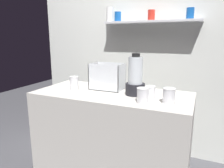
% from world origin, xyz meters
% --- Properties ---
extents(counter, '(1.40, 0.64, 0.90)m').
position_xyz_m(counter, '(0.00, 0.00, 0.45)').
color(counter, beige).
rests_on(counter, ground_plane).
extents(back_wall_unit, '(2.60, 0.24, 2.50)m').
position_xyz_m(back_wall_unit, '(0.00, 0.77, 1.26)').
color(back_wall_unit, silver).
rests_on(back_wall_unit, ground_plane).
extents(carrot_display_bin, '(0.31, 0.20, 0.25)m').
position_xyz_m(carrot_display_bin, '(-0.10, 0.11, 0.98)').
color(carrot_display_bin, white).
rests_on(carrot_display_bin, counter).
extents(blender_pitcher, '(0.17, 0.17, 0.36)m').
position_xyz_m(blender_pitcher, '(0.21, 0.02, 1.04)').
color(blender_pitcher, black).
rests_on(blender_pitcher, counter).
extents(juice_cup_beet_far_left, '(0.08, 0.08, 0.13)m').
position_xyz_m(juice_cup_beet_far_left, '(-0.37, -0.05, 0.96)').
color(juice_cup_beet_far_left, white).
rests_on(juice_cup_beet_far_left, counter).
extents(juice_cup_pomegranate_left, '(0.09, 0.09, 0.12)m').
position_xyz_m(juice_cup_pomegranate_left, '(0.33, -0.18, 0.95)').
color(juice_cup_pomegranate_left, white).
rests_on(juice_cup_pomegranate_left, counter).
extents(juice_cup_pomegranate_middle, '(0.08, 0.08, 0.11)m').
position_xyz_m(juice_cup_pomegranate_middle, '(0.36, -0.07, 0.95)').
color(juice_cup_pomegranate_middle, white).
rests_on(juice_cup_pomegranate_middle, counter).
extents(juice_cup_mango_right, '(0.09, 0.09, 0.12)m').
position_xyz_m(juice_cup_mango_right, '(0.52, -0.13, 0.95)').
color(juice_cup_mango_right, white).
rests_on(juice_cup_mango_right, counter).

